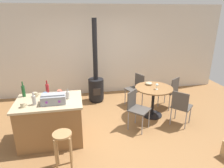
% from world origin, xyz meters
% --- Properties ---
extents(ground_plane, '(8.80, 8.80, 0.00)m').
position_xyz_m(ground_plane, '(0.00, 0.00, 0.00)').
color(ground_plane, olive).
extents(back_wall, '(8.00, 0.10, 2.70)m').
position_xyz_m(back_wall, '(0.00, 2.33, 1.35)').
color(back_wall, beige).
rests_on(back_wall, ground_plane).
extents(kitchen_island, '(1.25, 0.87, 0.88)m').
position_xyz_m(kitchen_island, '(-1.25, -0.12, 0.44)').
color(kitchen_island, olive).
rests_on(kitchen_island, ground_plane).
extents(wooden_stool, '(0.30, 0.30, 0.68)m').
position_xyz_m(wooden_stool, '(-0.99, -0.97, 0.48)').
color(wooden_stool, '#A37A4C').
rests_on(wooden_stool, ground_plane).
extents(dining_table, '(0.91, 0.91, 0.75)m').
position_xyz_m(dining_table, '(1.13, 0.48, 0.57)').
color(dining_table, black).
rests_on(dining_table, ground_plane).
extents(folding_chair_near, '(0.53, 0.53, 0.87)m').
position_xyz_m(folding_chair_near, '(0.90, 1.18, 0.52)').
color(folding_chair_near, '#47423D').
rests_on(folding_chair_near, ground_plane).
extents(folding_chair_far, '(0.57, 0.57, 0.87)m').
position_xyz_m(folding_chair_far, '(0.55, 0.00, 0.52)').
color(folding_chair_far, '#47423D').
rests_on(folding_chair_far, ground_plane).
extents(folding_chair_left, '(0.57, 0.57, 0.85)m').
position_xyz_m(folding_chair_left, '(1.56, -0.08, 0.50)').
color(folding_chair_left, '#47423D').
rests_on(folding_chair_left, ground_plane).
extents(folding_chair_right, '(0.56, 0.56, 0.87)m').
position_xyz_m(folding_chair_right, '(1.75, 0.81, 0.52)').
color(folding_chair_right, '#47423D').
rests_on(folding_chair_right, ground_plane).
extents(wood_stove, '(0.44, 0.45, 2.34)m').
position_xyz_m(wood_stove, '(-0.16, 1.63, 0.55)').
color(wood_stove, black).
rests_on(wood_stove, ground_plane).
extents(toolbox, '(0.44, 0.28, 0.18)m').
position_xyz_m(toolbox, '(-1.14, -0.25, 0.97)').
color(toolbox, gray).
rests_on(toolbox, kitchen_island).
extents(bottle_0, '(0.06, 0.06, 0.20)m').
position_xyz_m(bottle_0, '(-0.89, -0.11, 0.96)').
color(bottle_0, '#B7B2AD').
rests_on(bottle_0, kitchen_island).
extents(bottle_1, '(0.07, 0.07, 0.31)m').
position_xyz_m(bottle_1, '(-1.75, 0.17, 1.00)').
color(bottle_1, '#194C23').
rests_on(bottle_1, kitchen_island).
extents(bottle_2, '(0.07, 0.07, 0.25)m').
position_xyz_m(bottle_2, '(-1.49, -0.26, 0.98)').
color(bottle_2, '#B7B2AD').
rests_on(bottle_2, kitchen_island).
extents(bottle_3, '(0.07, 0.07, 0.30)m').
position_xyz_m(bottle_3, '(-1.30, 0.21, 1.00)').
color(bottle_3, maroon).
rests_on(bottle_3, kitchen_island).
extents(cup_0, '(0.12, 0.08, 0.11)m').
position_xyz_m(cup_0, '(-1.33, 0.04, 0.94)').
color(cup_0, '#4C7099').
rests_on(cup_0, kitchen_island).
extents(cup_1, '(0.12, 0.08, 0.10)m').
position_xyz_m(cup_1, '(-1.06, 0.13, 0.94)').
color(cup_1, '#DB6651').
rests_on(cup_1, kitchen_island).
extents(cup_2, '(0.13, 0.09, 0.09)m').
position_xyz_m(cup_2, '(-1.53, 0.11, 0.93)').
color(cup_2, tan).
rests_on(cup_2, kitchen_island).
extents(cup_3, '(0.11, 0.08, 0.09)m').
position_xyz_m(cup_3, '(-1.67, -0.34, 0.93)').
color(cup_3, tan).
rests_on(cup_3, kitchen_island).
extents(wine_glass, '(0.07, 0.07, 0.14)m').
position_xyz_m(wine_glass, '(1.15, 0.36, 0.86)').
color(wine_glass, silver).
rests_on(wine_glass, dining_table).
extents(serving_bowl, '(0.18, 0.18, 0.07)m').
position_xyz_m(serving_bowl, '(1.08, 0.70, 0.79)').
color(serving_bowl, tan).
rests_on(serving_bowl, dining_table).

